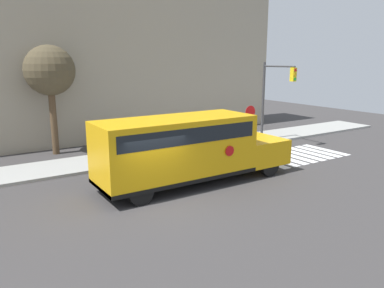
% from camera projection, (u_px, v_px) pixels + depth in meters
% --- Properties ---
extents(ground_plane, '(60.00, 60.00, 0.00)m').
position_uv_depth(ground_plane, '(156.00, 202.00, 14.34)').
color(ground_plane, '#3A3838').
extents(sidewalk_strip, '(44.00, 3.00, 0.15)m').
position_uv_depth(sidewalk_strip, '(99.00, 162.00, 19.65)').
color(sidewalk_strip, '#9E9E99').
rests_on(sidewalk_strip, ground).
extents(building_backdrop, '(32.00, 4.00, 10.09)m').
position_uv_depth(building_backdrop, '(60.00, 64.00, 23.88)').
color(building_backdrop, '#9E937F').
rests_on(building_backdrop, ground).
extents(crosswalk_stripes, '(5.40, 3.20, 0.01)m').
position_uv_depth(crosswalk_stripes, '(297.00, 155.00, 21.32)').
color(crosswalk_stripes, white).
rests_on(crosswalk_stripes, ground).
extents(school_bus, '(9.04, 2.57, 2.97)m').
position_uv_depth(school_bus, '(186.00, 147.00, 16.01)').
color(school_bus, '#EAA80F').
rests_on(school_bus, ground).
extents(stop_sign, '(0.79, 0.10, 2.50)m').
position_uv_depth(stop_sign, '(250.00, 118.00, 23.70)').
color(stop_sign, '#38383A').
rests_on(stop_sign, ground).
extents(traffic_light, '(0.28, 2.68, 5.18)m').
position_uv_depth(traffic_light, '(273.00, 91.00, 23.39)').
color(traffic_light, '#38383A').
rests_on(traffic_light, ground).
extents(tree_near_sidewalk, '(2.78, 2.78, 6.15)m').
position_uv_depth(tree_near_sidewalk, '(50.00, 72.00, 20.63)').
color(tree_near_sidewalk, brown).
rests_on(tree_near_sidewalk, ground).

